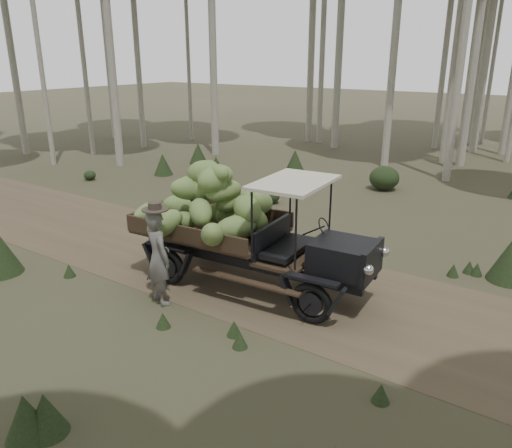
# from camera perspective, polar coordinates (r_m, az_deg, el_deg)

# --- Properties ---
(ground) EXTENTS (120.00, 120.00, 0.00)m
(ground) POSITION_cam_1_polar(r_m,az_deg,el_deg) (11.22, 0.05, -5.95)
(ground) COLOR #473D2B
(ground) RESTS_ON ground
(dirt_track) EXTENTS (70.00, 4.00, 0.01)m
(dirt_track) POSITION_cam_1_polar(r_m,az_deg,el_deg) (11.21, 0.05, -5.94)
(dirt_track) COLOR brown
(dirt_track) RESTS_ON ground
(banana_truck) EXTENTS (5.53, 2.72, 2.69)m
(banana_truck) POSITION_cam_1_polar(r_m,az_deg,el_deg) (10.45, -2.88, 1.21)
(banana_truck) COLOR black
(banana_truck) RESTS_ON ground
(farmer) EXTENTS (0.81, 0.67, 2.07)m
(farmer) POSITION_cam_1_polar(r_m,az_deg,el_deg) (9.89, -11.11, -3.64)
(farmer) COLOR #5D5A55
(farmer) RESTS_ON ground
(undergrowth) EXTENTS (22.47, 18.76, 1.24)m
(undergrowth) POSITION_cam_1_polar(r_m,az_deg,el_deg) (12.42, -4.27, -1.09)
(undergrowth) COLOR #233319
(undergrowth) RESTS_ON ground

